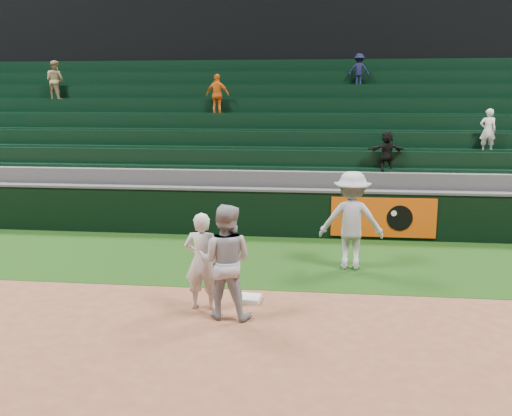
{
  "coord_description": "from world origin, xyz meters",
  "views": [
    {
      "loc": [
        1.47,
        -9.24,
        3.57
      ],
      "look_at": [
        0.1,
        2.3,
        1.3
      ],
      "focal_mm": 40.0,
      "sensor_mm": 36.0,
      "label": 1
    }
  ],
  "objects_px": {
    "first_base": "(249,299)",
    "base_coach": "(351,221)",
    "baserunner": "(225,261)",
    "first_baseman": "(202,261)"
  },
  "relations": [
    {
      "from": "first_base",
      "to": "base_coach",
      "type": "relative_size",
      "value": 0.19
    },
    {
      "from": "first_base",
      "to": "baserunner",
      "type": "relative_size",
      "value": 0.2
    },
    {
      "from": "first_baseman",
      "to": "base_coach",
      "type": "bearing_deg",
      "value": -133.22
    },
    {
      "from": "baserunner",
      "to": "base_coach",
      "type": "height_order",
      "value": "base_coach"
    },
    {
      "from": "first_baseman",
      "to": "baserunner",
      "type": "distance_m",
      "value": 0.56
    },
    {
      "from": "first_baseman",
      "to": "baserunner",
      "type": "bearing_deg",
      "value": 146.4
    },
    {
      "from": "baserunner",
      "to": "first_baseman",
      "type": "bearing_deg",
      "value": -28.86
    },
    {
      "from": "first_base",
      "to": "baserunner",
      "type": "distance_m",
      "value": 1.22
    },
    {
      "from": "first_base",
      "to": "base_coach",
      "type": "distance_m",
      "value": 3.05
    },
    {
      "from": "baserunner",
      "to": "base_coach",
      "type": "bearing_deg",
      "value": -119.9
    }
  ]
}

